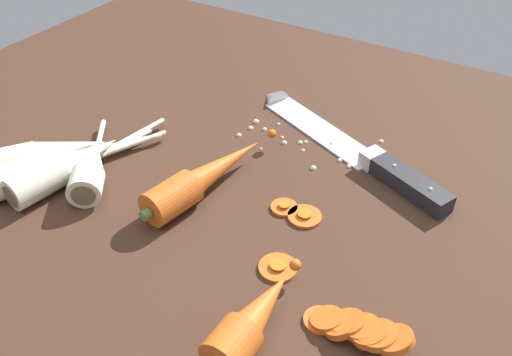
# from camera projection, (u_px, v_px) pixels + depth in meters

# --- Properties ---
(ground_plane) EXTENTS (1.20, 0.90, 0.04)m
(ground_plane) POSITION_uv_depth(u_px,v_px,m) (264.00, 192.00, 0.70)
(ground_plane) COLOR #42281C
(chefs_knife) EXTENTS (0.33, 0.17, 0.04)m
(chefs_knife) POSITION_uv_depth(u_px,v_px,m) (341.00, 141.00, 0.74)
(chefs_knife) COLOR silver
(chefs_knife) RESTS_ON ground_plane
(whole_carrot) EXTENTS (0.07, 0.22, 0.04)m
(whole_carrot) POSITION_uv_depth(u_px,v_px,m) (204.00, 177.00, 0.65)
(whole_carrot) COLOR #D6601E
(whole_carrot) RESTS_ON ground_plane
(whole_carrot_second) EXTENTS (0.04, 0.15, 0.04)m
(whole_carrot_second) POSITION_uv_depth(u_px,v_px,m) (252.00, 320.00, 0.49)
(whole_carrot_second) COLOR #D6601E
(whole_carrot_second) RESTS_ON ground_plane
(parsnip_front) EXTENTS (0.12, 0.15, 0.04)m
(parsnip_front) POSITION_uv_depth(u_px,v_px,m) (90.00, 166.00, 0.67)
(parsnip_front) COLOR silver
(parsnip_front) RESTS_ON ground_plane
(parsnip_mid_left) EXTENTS (0.06, 0.24, 0.04)m
(parsnip_mid_left) POSITION_uv_depth(u_px,v_px,m) (67.00, 166.00, 0.67)
(parsnip_mid_left) COLOR silver
(parsnip_mid_left) RESTS_ON ground_plane
(parsnip_mid_right) EXTENTS (0.06, 0.18, 0.04)m
(parsnip_mid_right) POSITION_uv_depth(u_px,v_px,m) (73.00, 164.00, 0.68)
(parsnip_mid_right) COLOR silver
(parsnip_mid_right) RESTS_ON ground_plane
(parsnip_back) EXTENTS (0.14, 0.18, 0.04)m
(parsnip_back) POSITION_uv_depth(u_px,v_px,m) (52.00, 153.00, 0.70)
(parsnip_back) COLOR silver
(parsnip_back) RESTS_ON ground_plane
(parsnip_outer) EXTENTS (0.11, 0.22, 0.04)m
(parsnip_outer) POSITION_uv_depth(u_px,v_px,m) (51.00, 166.00, 0.67)
(parsnip_outer) COLOR silver
(parsnip_outer) RESTS_ON ground_plane
(carrot_slice_stack) EXTENTS (0.10, 0.04, 0.03)m
(carrot_slice_stack) POSITION_uv_depth(u_px,v_px,m) (356.00, 328.00, 0.49)
(carrot_slice_stack) COLOR #D6601E
(carrot_slice_stack) RESTS_ON ground_plane
(carrot_slice_stray_near) EXTENTS (0.03, 0.03, 0.01)m
(carrot_slice_stray_near) POSITION_uv_depth(u_px,v_px,m) (284.00, 206.00, 0.64)
(carrot_slice_stray_near) COLOR #D6601E
(carrot_slice_stray_near) RESTS_ON ground_plane
(carrot_slice_stray_mid) EXTENTS (0.04, 0.04, 0.01)m
(carrot_slice_stray_mid) POSITION_uv_depth(u_px,v_px,m) (278.00, 266.00, 0.56)
(carrot_slice_stray_mid) COLOR #D6601E
(carrot_slice_stray_mid) RESTS_ON ground_plane
(carrot_slice_stray_far) EXTENTS (0.04, 0.04, 0.01)m
(carrot_slice_stray_far) POSITION_uv_depth(u_px,v_px,m) (305.00, 215.00, 0.63)
(carrot_slice_stray_far) COLOR #D6601E
(carrot_slice_stray_far) RESTS_ON ground_plane
(mince_crumbs) EXTENTS (0.18, 0.11, 0.01)m
(mince_crumbs) POSITION_uv_depth(u_px,v_px,m) (299.00, 141.00, 0.75)
(mince_crumbs) COLOR beige
(mince_crumbs) RESTS_ON ground_plane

